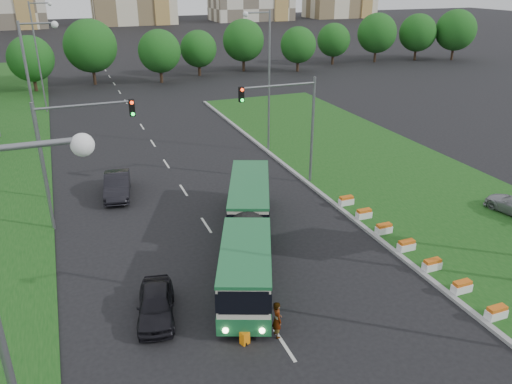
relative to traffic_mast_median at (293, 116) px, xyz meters
name	(u,v)px	position (x,y,z in m)	size (l,w,h in m)	color
ground	(289,263)	(-4.78, -10.00, -5.35)	(360.00, 360.00, 0.00)	black
grass_median	(398,179)	(8.22, -2.00, -5.27)	(14.00, 60.00, 0.15)	#164513
median_kerb	(318,191)	(1.27, -2.00, -5.26)	(0.30, 60.00, 0.18)	gray
lane_markings	(162,156)	(-7.78, 10.00, -5.35)	(0.20, 100.00, 0.01)	beige
flower_planters	(406,245)	(1.92, -11.40, -4.90)	(1.10, 13.70, 0.60)	white
traffic_mast_median	(293,116)	(0.00, 0.00, 0.00)	(5.76, 0.32, 8.00)	slate
traffic_mast_left	(69,144)	(-15.16, -1.00, 0.00)	(5.76, 0.32, 8.00)	slate
street_lamps	(186,117)	(-7.78, 0.00, 0.65)	(36.00, 60.00, 12.00)	slate
tree_line	(197,47)	(5.22, 45.00, -0.85)	(120.00, 8.00, 9.00)	#175516
articulated_bus	(243,230)	(-6.77, -8.14, -3.82)	(2.37, 15.20, 2.50)	beige
car_left_near	(156,304)	(-12.49, -12.05, -4.65)	(1.65, 4.10, 1.40)	black
car_left_far	(117,185)	(-12.38, 2.79, -4.55)	(1.70, 4.87, 1.60)	black
pedestrian	(277,319)	(-7.84, -15.32, -4.47)	(0.64, 0.42, 1.77)	gray
shopping_trolley	(245,338)	(-9.33, -15.27, -5.05)	(0.36, 0.38, 0.61)	orange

